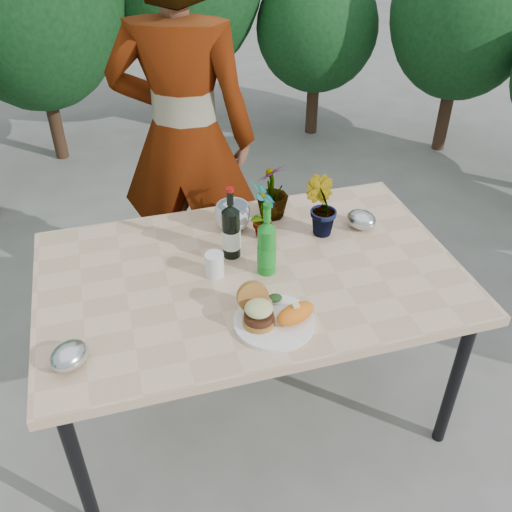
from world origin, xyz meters
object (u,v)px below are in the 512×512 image
object	(u,v)px
dinner_plate	(274,322)
wine_bottle	(231,232)
patio_table	(250,283)
person	(184,140)

from	to	relation	value
dinner_plate	wine_bottle	world-z (taller)	wine_bottle
patio_table	dinner_plate	bearing A→B (deg)	-89.81
wine_bottle	person	world-z (taller)	person
patio_table	wine_bottle	distance (m)	0.21
dinner_plate	person	world-z (taller)	person
person	patio_table	bearing A→B (deg)	117.43
patio_table	wine_bottle	world-z (taller)	wine_bottle
wine_bottle	person	size ratio (longest dim) A/B	0.16
dinner_plate	person	distance (m)	1.14
patio_table	person	distance (m)	0.86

